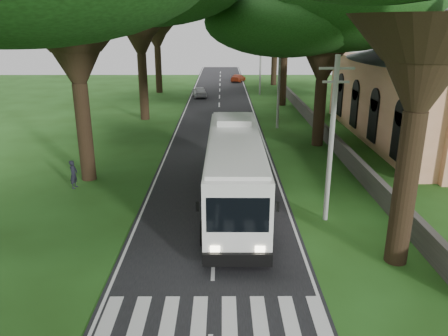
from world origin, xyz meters
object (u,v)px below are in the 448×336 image
object	(u,v)px
pole_near	(331,138)
pedestrian	(74,174)
distant_car_a	(200,92)
pole_far	(260,63)
coach_bus	(235,169)
church	(440,81)
distant_car_c	(238,78)
pole_mid	(279,83)

from	to	relation	value
pole_near	pedestrian	distance (m)	14.99
pole_near	distant_car_a	xyz separation A→B (m)	(-8.12, 37.79, -3.45)
pole_far	pedestrian	world-z (taller)	pole_far
coach_bus	church	bearing A→B (deg)	39.82
church	pole_near	world-z (taller)	church
pedestrian	church	bearing A→B (deg)	-59.15
distant_car_a	distant_car_c	bearing A→B (deg)	-117.59
pole_mid	coach_bus	world-z (taller)	pole_mid
pedestrian	distant_car_c	bearing A→B (deg)	-5.00
pole_near	coach_bus	size ratio (longest dim) A/B	0.61
pedestrian	coach_bus	bearing A→B (deg)	-98.08
pole_mid	distant_car_c	distance (m)	34.15
pole_far	distant_car_a	size ratio (longest dim) A/B	1.94
pole_near	pole_mid	bearing A→B (deg)	90.00
pole_near	pedestrian	xyz separation A→B (m)	(-13.91, 4.48, -3.33)
distant_car_c	pole_near	bearing A→B (deg)	111.30
pole_mid	distant_car_c	world-z (taller)	pole_mid
coach_bus	pole_near	bearing A→B (deg)	-20.88
distant_car_a	coach_bus	bearing A→B (deg)	87.43
pole_mid	pedestrian	distance (m)	21.11
distant_car_a	distant_car_c	world-z (taller)	distant_car_a
pole_far	distant_car_a	bearing A→B (deg)	-164.80
coach_bus	pedestrian	bearing A→B (deg)	164.45
church	distant_car_a	distance (m)	30.53
pole_far	distant_car_c	world-z (taller)	pole_far
pole_mid	pedestrian	xyz separation A→B (m)	(-13.91, -15.52, -3.33)
pole_far	coach_bus	world-z (taller)	pole_far
pole_near	pole_mid	world-z (taller)	same
pole_far	pedestrian	distance (m)	38.30
coach_bus	distant_car_c	bearing A→B (deg)	88.35
coach_bus	distant_car_c	xyz separation A→B (m)	(1.99, 52.12, -1.45)
church	pole_mid	distance (m)	13.16
pole_mid	distant_car_c	size ratio (longest dim) A/B	1.92
distant_car_a	pedestrian	size ratio (longest dim) A/B	2.43
pole_far	pole_mid	bearing A→B (deg)	-90.00
pole_far	pole_near	bearing A→B (deg)	-90.00
pole_near	pole_far	xyz separation A→B (m)	(0.00, 40.00, 0.00)
church	distant_car_a	xyz separation A→B (m)	(-20.48, 22.25, -4.18)
pole_near	church	bearing A→B (deg)	51.50
pole_far	distant_car_c	size ratio (longest dim) A/B	1.92
distant_car_a	church	bearing A→B (deg)	124.31
coach_bus	pedestrian	world-z (taller)	coach_bus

